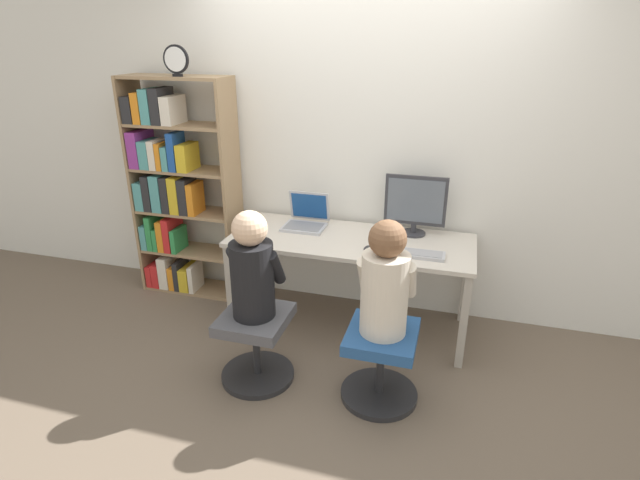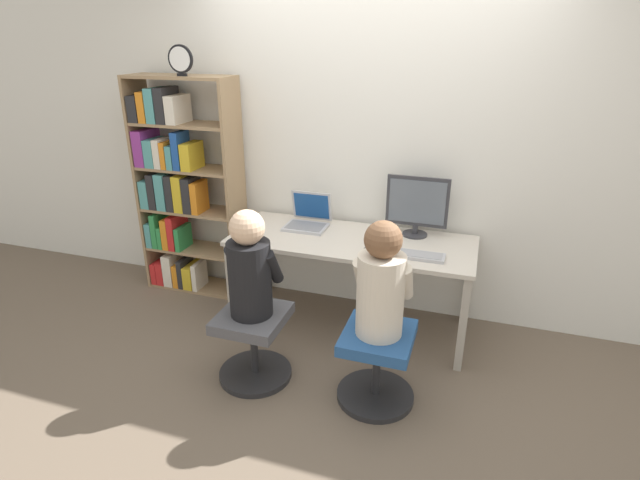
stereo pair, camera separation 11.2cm
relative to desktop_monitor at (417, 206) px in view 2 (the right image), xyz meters
The scene contains 13 objects.
ground_plane 1.16m from the desktop_monitor, 126.66° to the right, with size 14.00×14.00×0.00m, color brown.
wall_back 0.59m from the desktop_monitor, 154.65° to the left, with size 10.00×0.05×2.60m.
desk 0.55m from the desktop_monitor, 152.84° to the right, with size 1.73×0.69×0.71m.
desktop_monitor is the anchor object (origin of this frame).
laptop 0.82m from the desktop_monitor, behind, with size 0.31×0.29×0.25m.
keyboard 0.43m from the desktop_monitor, 85.06° to the right, with size 0.43×0.13×0.03m.
computer_mouse_by_keyboard 0.51m from the desktop_monitor, 122.55° to the right, with size 0.07×0.10×0.03m.
office_chair_left 1.17m from the desktop_monitor, 92.94° to the right, with size 0.47×0.47×0.47m.
office_chair_right 1.46m from the desktop_monitor, 129.90° to the right, with size 0.47×0.47×0.47m.
person_at_monitor 0.97m from the desktop_monitor, 92.96° to the right, with size 0.33×0.31×0.68m.
person_at_laptop 1.31m from the desktop_monitor, 130.02° to the right, with size 0.32×0.30×0.67m.
bookshelf 1.94m from the desktop_monitor, behind, with size 0.85×0.31×1.77m.
desk_clock 1.99m from the desktop_monitor, behind, with size 0.20×0.03×0.22m.
Camera 2 is at (0.81, -2.84, 2.06)m, focal length 28.00 mm.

